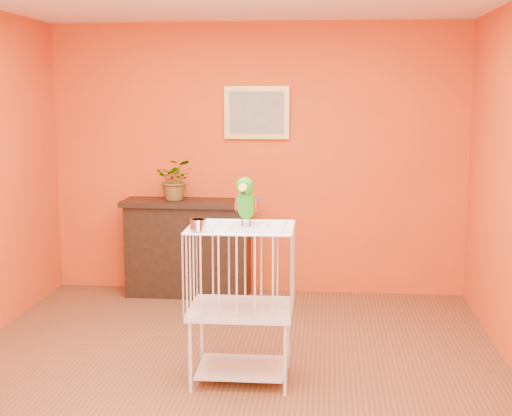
# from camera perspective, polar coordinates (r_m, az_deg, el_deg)

# --- Properties ---
(ground) EXTENTS (4.50, 4.50, 0.00)m
(ground) POSITION_cam_1_polar(r_m,az_deg,el_deg) (5.01, -2.53, -13.48)
(ground) COLOR brown
(ground) RESTS_ON ground
(room_shell) EXTENTS (4.50, 4.50, 4.50)m
(room_shell) POSITION_cam_1_polar(r_m,az_deg,el_deg) (4.64, -2.67, 4.90)
(room_shell) COLOR #DB4C14
(room_shell) RESTS_ON ground
(console_cabinet) EXTENTS (1.24, 0.45, 0.92)m
(console_cabinet) POSITION_cam_1_polar(r_m,az_deg,el_deg) (6.89, -5.44, -3.17)
(console_cabinet) COLOR black
(console_cabinet) RESTS_ON ground
(potted_plant) EXTENTS (0.38, 0.42, 0.31)m
(potted_plant) POSITION_cam_1_polar(r_m,az_deg,el_deg) (6.85, -6.39, 1.94)
(potted_plant) COLOR #26722D
(potted_plant) RESTS_ON console_cabinet
(framed_picture) EXTENTS (0.62, 0.04, 0.50)m
(framed_picture) POSITION_cam_1_polar(r_m,az_deg,el_deg) (6.83, 0.06, 7.64)
(framed_picture) COLOR gold
(framed_picture) RESTS_ON room_shell
(birdcage) EXTENTS (0.69, 0.54, 1.06)m
(birdcage) POSITION_cam_1_polar(r_m,az_deg,el_deg) (4.81, -1.19, -7.47)
(birdcage) COLOR silver
(birdcage) RESTS_ON ground
(feed_cup) EXTENTS (0.11, 0.11, 0.07)m
(feed_cup) POSITION_cam_1_polar(r_m,az_deg,el_deg) (4.53, -4.63, -1.36)
(feed_cup) COLOR silver
(feed_cup) RESTS_ON birdcage
(parrot) EXTENTS (0.16, 0.30, 0.33)m
(parrot) POSITION_cam_1_polar(r_m,az_deg,el_deg) (4.70, -0.80, 0.59)
(parrot) COLOR #59544C
(parrot) RESTS_ON birdcage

